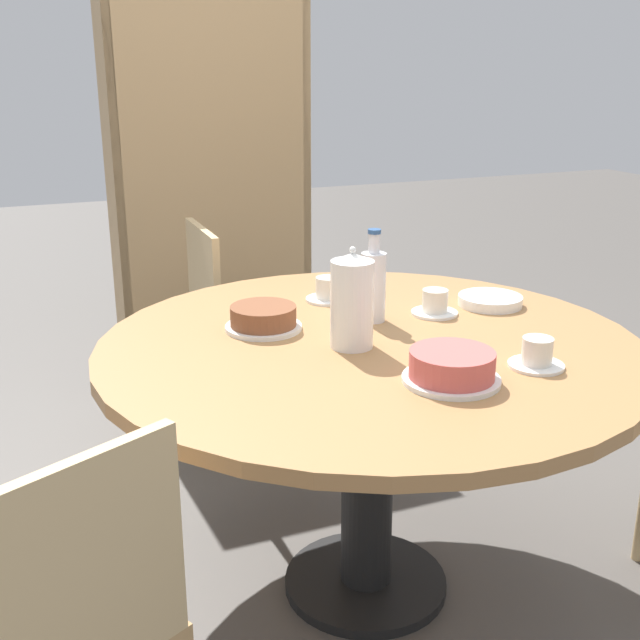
{
  "coord_description": "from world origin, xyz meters",
  "views": [
    {
      "loc": [
        -0.87,
        -1.78,
        1.46
      ],
      "look_at": [
        0.0,
        0.35,
        0.71
      ],
      "focal_mm": 45.0,
      "sensor_mm": 36.0,
      "label": 1
    }
  ],
  "objects_px": {
    "cake_main": "(452,367)",
    "cup_b": "(328,291)",
    "chair_b": "(241,328)",
    "cup_c": "(435,304)",
    "coffee_pot": "(352,301)",
    "water_bottle": "(373,284)",
    "cup_a": "(537,355)",
    "cake_second": "(263,318)",
    "chair_c": "(46,640)",
    "bookshelf": "(211,203)"
  },
  "relations": [
    {
      "from": "chair_b",
      "to": "cup_a",
      "type": "xyz_separation_m",
      "value": [
        0.34,
        -1.33,
        0.3
      ]
    },
    {
      "from": "cake_main",
      "to": "cup_b",
      "type": "bearing_deg",
      "value": 90.91
    },
    {
      "from": "cake_main",
      "to": "bookshelf",
      "type": "bearing_deg",
      "value": 90.53
    },
    {
      "from": "cake_main",
      "to": "cup_a",
      "type": "xyz_separation_m",
      "value": [
        0.24,
        0.0,
        -0.01
      ]
    },
    {
      "from": "water_bottle",
      "to": "cup_a",
      "type": "distance_m",
      "value": 0.52
    },
    {
      "from": "coffee_pot",
      "to": "cup_b",
      "type": "distance_m",
      "value": 0.42
    },
    {
      "from": "cup_b",
      "to": "cup_c",
      "type": "height_order",
      "value": "same"
    },
    {
      "from": "cake_main",
      "to": "cup_a",
      "type": "height_order",
      "value": "cake_main"
    },
    {
      "from": "cake_main",
      "to": "coffee_pot",
      "type": "bearing_deg",
      "value": 110.55
    },
    {
      "from": "cake_main",
      "to": "cake_second",
      "type": "xyz_separation_m",
      "value": [
        -0.28,
        0.52,
        -0.0
      ]
    },
    {
      "from": "cake_main",
      "to": "cake_second",
      "type": "distance_m",
      "value": 0.59
    },
    {
      "from": "cake_main",
      "to": "cake_second",
      "type": "height_order",
      "value": "cake_main"
    },
    {
      "from": "cake_second",
      "to": "cup_c",
      "type": "xyz_separation_m",
      "value": [
        0.5,
        -0.06,
        -0.0
      ]
    },
    {
      "from": "cup_c",
      "to": "cake_second",
      "type": "bearing_deg",
      "value": 173.43
    },
    {
      "from": "cup_c",
      "to": "chair_c",
      "type": "bearing_deg",
      "value": -150.55
    },
    {
      "from": "coffee_pot",
      "to": "cake_second",
      "type": "bearing_deg",
      "value": 127.65
    },
    {
      "from": "cake_second",
      "to": "cup_a",
      "type": "height_order",
      "value": "cup_a"
    },
    {
      "from": "chair_b",
      "to": "water_bottle",
      "type": "height_order",
      "value": "water_bottle"
    },
    {
      "from": "chair_c",
      "to": "cake_second",
      "type": "height_order",
      "value": "chair_c"
    },
    {
      "from": "water_bottle",
      "to": "cake_second",
      "type": "distance_m",
      "value": 0.32
    },
    {
      "from": "chair_b",
      "to": "cake_second",
      "type": "distance_m",
      "value": 0.89
    },
    {
      "from": "water_bottle",
      "to": "cup_c",
      "type": "distance_m",
      "value": 0.21
    },
    {
      "from": "chair_b",
      "to": "coffee_pot",
      "type": "relative_size",
      "value": 3.36
    },
    {
      "from": "water_bottle",
      "to": "cake_second",
      "type": "height_order",
      "value": "water_bottle"
    },
    {
      "from": "coffee_pot",
      "to": "cake_main",
      "type": "distance_m",
      "value": 0.33
    },
    {
      "from": "cake_main",
      "to": "cup_b",
      "type": "relative_size",
      "value": 1.68
    },
    {
      "from": "cup_a",
      "to": "bookshelf",
      "type": "bearing_deg",
      "value": 97.18
    },
    {
      "from": "cup_b",
      "to": "cup_c",
      "type": "distance_m",
      "value": 0.34
    },
    {
      "from": "cup_a",
      "to": "cup_c",
      "type": "height_order",
      "value": "same"
    },
    {
      "from": "cup_a",
      "to": "cup_c",
      "type": "bearing_deg",
      "value": 92.11
    },
    {
      "from": "coffee_pot",
      "to": "cake_main",
      "type": "height_order",
      "value": "coffee_pot"
    },
    {
      "from": "chair_c",
      "to": "cup_a",
      "type": "relative_size",
      "value": 6.57
    },
    {
      "from": "cake_second",
      "to": "cup_b",
      "type": "bearing_deg",
      "value": 34.69
    },
    {
      "from": "chair_b",
      "to": "water_bottle",
      "type": "xyz_separation_m",
      "value": [
        0.13,
        -0.86,
        0.38
      ]
    },
    {
      "from": "chair_c",
      "to": "bookshelf",
      "type": "distance_m",
      "value": 2.43
    },
    {
      "from": "cake_main",
      "to": "cup_a",
      "type": "bearing_deg",
      "value": 1.18
    },
    {
      "from": "bookshelf",
      "to": "cup_b",
      "type": "bearing_deg",
      "value": 90.33
    },
    {
      "from": "cup_b",
      "to": "cake_second",
      "type": "bearing_deg",
      "value": -145.31
    },
    {
      "from": "chair_b",
      "to": "cake_second",
      "type": "relative_size",
      "value": 4.2
    },
    {
      "from": "bookshelf",
      "to": "cup_a",
      "type": "xyz_separation_m",
      "value": [
        0.26,
        -2.04,
        -0.05
      ]
    },
    {
      "from": "cup_a",
      "to": "cup_c",
      "type": "relative_size",
      "value": 1.0
    },
    {
      "from": "chair_b",
      "to": "coffee_pot",
      "type": "xyz_separation_m",
      "value": [
        -0.01,
        -1.03,
        0.4
      ]
    },
    {
      "from": "chair_b",
      "to": "cup_c",
      "type": "height_order",
      "value": "chair_b"
    },
    {
      "from": "chair_c",
      "to": "coffee_pot",
      "type": "distance_m",
      "value": 1.03
    },
    {
      "from": "chair_c",
      "to": "cup_b",
      "type": "height_order",
      "value": "chair_c"
    },
    {
      "from": "cake_second",
      "to": "cup_a",
      "type": "relative_size",
      "value": 1.56
    },
    {
      "from": "chair_c",
      "to": "cup_b",
      "type": "bearing_deg",
      "value": -162.56
    },
    {
      "from": "bookshelf",
      "to": "cake_second",
      "type": "distance_m",
      "value": 1.55
    },
    {
      "from": "cake_main",
      "to": "cup_b",
      "type": "distance_m",
      "value": 0.7
    },
    {
      "from": "cup_b",
      "to": "cup_c",
      "type": "relative_size",
      "value": 1.0
    }
  ]
}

